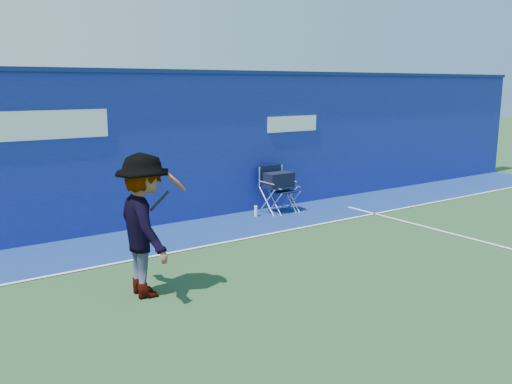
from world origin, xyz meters
TOP-DOWN VIEW (x-y plane):
  - ground at (0.00, 0.00)m, footprint 80.00×80.00m
  - stadium_wall at (-0.00, 5.20)m, footprint 24.00×0.50m
  - out_of_bounds_strip at (0.00, 4.10)m, footprint 24.00×1.80m
  - court_lines at (0.00, 0.60)m, footprint 24.00×12.00m
  - directors_chair_left at (2.87, 4.57)m, footprint 0.62×0.55m
  - directors_chair_right at (2.99, 4.50)m, footprint 0.51×0.46m
  - water_bottle at (2.24, 4.50)m, footprint 0.07×0.07m
  - tennis_player at (-1.47, 1.74)m, footprint 0.97×1.29m

SIDE VIEW (x-z plane):
  - ground at x=0.00m, z-range 0.00..0.00m
  - out_of_bounds_strip at x=0.00m, z-range 0.00..0.01m
  - court_lines at x=0.00m, z-range 0.01..0.01m
  - water_bottle at x=2.24m, z-range 0.00..0.24m
  - directors_chair_right at x=2.99m, z-range -0.16..0.70m
  - directors_chair_left at x=2.87m, z-range -0.08..0.94m
  - tennis_player at x=-1.47m, z-range 0.00..1.92m
  - stadium_wall at x=0.00m, z-range 0.01..3.09m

